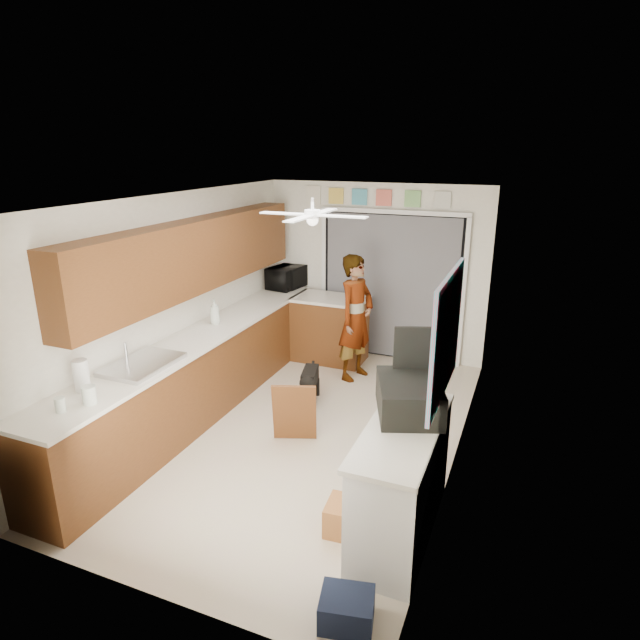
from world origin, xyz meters
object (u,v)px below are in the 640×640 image
(paper_towel_roll, at_px, (81,375))
(navy_crate, at_px, (347,610))
(cardboard_box, at_px, (352,519))
(dog, at_px, (310,383))
(man, at_px, (356,318))
(suitcase, at_px, (409,397))
(microwave, at_px, (287,277))
(soap_bottle, at_px, (215,312))

(paper_towel_roll, relative_size, navy_crate, 0.82)
(cardboard_box, xyz_separation_m, navy_crate, (0.25, -0.83, -0.02))
(cardboard_box, xyz_separation_m, dog, (-1.25, 2.05, 0.10))
(navy_crate, distance_m, man, 4.01)
(cardboard_box, bearing_deg, man, 108.22)
(cardboard_box, relative_size, dog, 0.71)
(paper_towel_roll, bearing_deg, suitcase, 13.72)
(microwave, relative_size, cardboard_box, 1.42)
(navy_crate, bearing_deg, cardboard_box, 106.78)
(suitcase, distance_m, navy_crate, 1.58)
(soap_bottle, relative_size, cardboard_box, 0.75)
(suitcase, bearing_deg, navy_crate, -113.48)
(microwave, bearing_deg, suitcase, -132.48)
(microwave, xyz_separation_m, soap_bottle, (-0.06, -1.87, -0.01))
(man, bearing_deg, microwave, 79.00)
(microwave, distance_m, soap_bottle, 1.87)
(paper_towel_roll, height_order, man, man)
(navy_crate, bearing_deg, soap_bottle, 135.23)
(navy_crate, bearing_deg, paper_towel_roll, 167.86)
(paper_towel_roll, xyz_separation_m, cardboard_box, (2.41, 0.26, -0.95))
(microwave, distance_m, paper_towel_roll, 3.88)
(microwave, xyz_separation_m, navy_crate, (2.55, -4.45, -1.00))
(man, bearing_deg, dog, 178.69)
(navy_crate, relative_size, dog, 0.60)
(soap_bottle, xyz_separation_m, man, (1.39, 1.17, -0.26))
(suitcase, relative_size, man, 0.38)
(microwave, relative_size, man, 0.35)
(soap_bottle, distance_m, paper_towel_roll, 2.01)
(soap_bottle, distance_m, dog, 1.44)
(soap_bottle, xyz_separation_m, cardboard_box, (2.36, -1.75, -0.97))
(paper_towel_roll, xyz_separation_m, suitcase, (2.73, 0.67, -0.00))
(paper_towel_roll, height_order, cardboard_box, paper_towel_roll)
(soap_bottle, height_order, navy_crate, soap_bottle)
(paper_towel_roll, relative_size, cardboard_box, 0.69)
(cardboard_box, height_order, dog, dog)
(paper_towel_roll, bearing_deg, man, 65.44)
(cardboard_box, bearing_deg, suitcase, 52.06)
(cardboard_box, relative_size, man, 0.25)
(soap_bottle, bearing_deg, paper_towel_roll, -91.65)
(cardboard_box, bearing_deg, microwave, 122.38)
(suitcase, xyz_separation_m, man, (-1.28, 2.51, -0.24))
(suitcase, xyz_separation_m, navy_crate, (-0.07, -1.24, -0.97))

